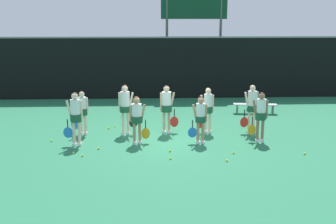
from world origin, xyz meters
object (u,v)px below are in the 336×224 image
tennis_ball_0 (170,151)px  tennis_ball_3 (195,130)px  bench_courtside (255,105)px  tennis_ball_10 (115,126)px  player_2 (200,116)px  player_7 (208,107)px  tennis_ball_7 (74,153)px  tennis_ball_9 (52,141)px  scoreboard (194,17)px  player_1 (137,116)px  tennis_ball_5 (170,158)px  player_8 (252,105)px  tennis_ball_8 (305,154)px  player_0 (75,114)px  tennis_ball_11 (82,156)px  tennis_ball_4 (227,161)px  tennis_ball_6 (234,153)px  player_3 (261,113)px  player_4 (82,110)px  player_6 (167,105)px  tennis_ball_2 (109,128)px  tennis_ball_1 (99,148)px

tennis_ball_0 → tennis_ball_3: tennis_ball_0 is taller
bench_courtside → tennis_ball_10: bearing=-153.7°
tennis_ball_10 → player_2: bearing=-35.7°
player_7 → tennis_ball_7: bearing=-153.8°
tennis_ball_9 → tennis_ball_10: (2.00, 1.83, -0.00)m
scoreboard → player_7: size_ratio=3.24×
player_1 → tennis_ball_0: 1.68m
tennis_ball_5 → tennis_ball_10: (-1.97, 3.80, 0.00)m
player_8 → tennis_ball_8: player_8 is taller
player_0 → tennis_ball_5: 3.56m
tennis_ball_7 → tennis_ball_11: (0.32, -0.28, -0.00)m
player_2 → tennis_ball_0: size_ratio=22.39×
tennis_ball_8 → tennis_ball_10: tennis_ball_8 is taller
player_1 → tennis_ball_4: size_ratio=23.22×
tennis_ball_6 → player_8: bearing=64.2°
tennis_ball_5 → player_3: bearing=27.9°
tennis_ball_7 → player_4: bearing=91.2°
tennis_ball_11 → tennis_ball_9: bearing=129.5°
tennis_ball_4 → player_7: bearing=92.4°
tennis_ball_5 → tennis_ball_6: 2.03m
tennis_ball_4 → player_2: bearing=106.6°
player_6 → player_7: 1.50m
tennis_ball_7 → player_8: bearing=18.9°
player_8 → tennis_ball_2: player_8 is taller
player_7 → tennis_ball_6: bearing=-78.6°
player_4 → player_8: (6.15, -0.09, 0.13)m
player_4 → tennis_ball_2: size_ratio=22.37×
scoreboard → tennis_ball_6: (0.14, -10.24, -4.20)m
tennis_ball_6 → tennis_ball_0: bearing=171.6°
player_1 → tennis_ball_1: size_ratio=23.43×
bench_courtside → tennis_ball_2: bearing=-152.0°
player_8 → tennis_ball_3: bearing=161.1°
tennis_ball_1 → tennis_ball_3: same height
player_4 → tennis_ball_9: size_ratio=22.93×
tennis_ball_1 → tennis_ball_4: size_ratio=0.99×
player_0 → player_3: 6.17m
player_7 → tennis_ball_9: (-5.49, -0.87, -0.94)m
player_3 → player_8: player_8 is taller
tennis_ball_10 → tennis_ball_11: tennis_ball_10 is taller
player_7 → tennis_ball_7: player_7 is taller
player_1 → player_2: player_1 is taller
player_2 → tennis_ball_8: bearing=-25.4°
player_6 → tennis_ball_10: bearing=143.8°
tennis_ball_11 → player_0: bearing=107.4°
tennis_ball_3 → player_1: bearing=-144.6°
player_2 → tennis_ball_10: size_ratio=24.56×
player_4 → tennis_ball_11: player_4 is taller
player_0 → bench_courtside: bearing=30.0°
player_6 → tennis_ball_2: player_6 is taller
player_0 → tennis_ball_8: bearing=-11.5°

